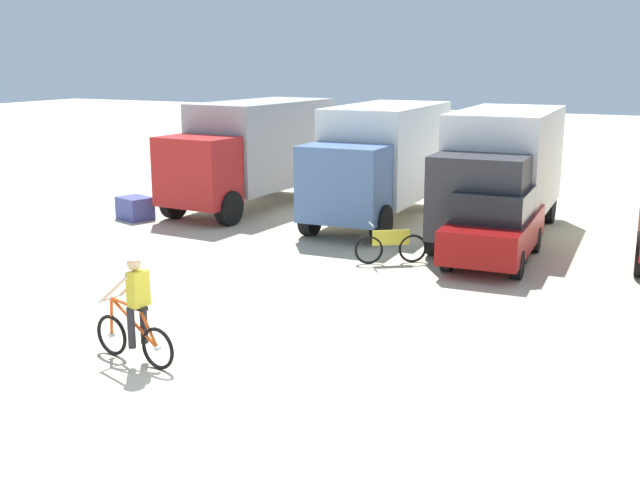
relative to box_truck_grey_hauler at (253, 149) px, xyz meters
name	(u,v)px	position (x,y,z in m)	size (l,w,h in m)	color
ground_plane	(228,365)	(6.53, -11.64, -1.87)	(120.00, 120.00, 0.00)	beige
box_truck_grey_hauler	(253,149)	(0.00, 0.00, 0.00)	(2.78, 6.88, 3.35)	#9E9EA3
box_truck_white_box	(381,157)	(4.43, -0.12, 0.00)	(2.62, 6.83, 3.35)	white
box_truck_avon_van	(502,167)	(8.11, -0.66, 0.00)	(2.70, 6.86, 3.35)	white
sedan_parked	(494,225)	(8.67, -3.48, -0.99)	(1.99, 4.29, 1.76)	maroon
cyclist_orange_shirt	(135,312)	(5.18, -12.18, -1.03)	(1.72, 0.53, 1.82)	black
bicycle_spare	(391,247)	(6.55, -4.69, -1.48)	(1.46, 1.02, 0.97)	black
supply_crate	(135,208)	(-2.13, -3.31, -1.54)	(0.77, 0.96, 0.67)	#4C5199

